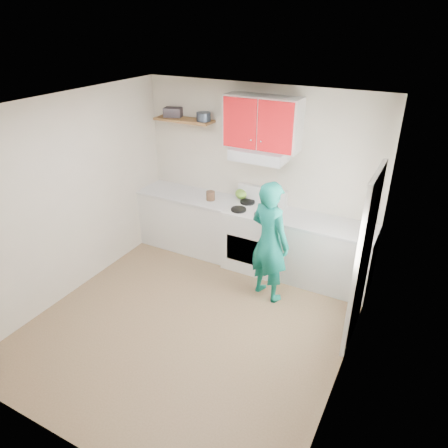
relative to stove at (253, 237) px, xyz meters
The scene contains 21 objects.
floor 1.64m from the stove, 93.63° to the right, with size 3.80×3.80×0.00m, color brown.
ceiling 2.66m from the stove, 93.63° to the right, with size 3.60×3.80×0.04m, color white.
back_wall 0.91m from the stove, 107.10° to the left, with size 3.60×0.04×2.60m, color beige.
front_wall 3.58m from the stove, 91.65° to the right, with size 3.60×0.04×2.60m, color beige.
left_wall 2.61m from the stove, 140.34° to the right, with size 0.04×3.80×2.60m, color beige.
right_wall 2.46m from the stove, 42.81° to the right, with size 0.04×3.80×2.60m, color beige.
door 1.97m from the stove, 27.58° to the right, with size 0.05×0.85×2.05m, color white.
door_glass 2.11m from the stove, 27.97° to the right, with size 0.01×0.55×0.95m, color white.
counter_left 1.14m from the stove, behind, with size 1.52×0.60×0.90m, color silver.
counter_right 1.04m from the stove, ahead, with size 1.32×0.60×0.90m, color silver.
stove is the anchor object (origin of this frame).
range_hood 1.24m from the stove, 90.00° to the left, with size 0.76×0.44×0.15m, color silver.
upper_cabinets 1.67m from the stove, 90.00° to the left, with size 1.02×0.33×0.70m, color red.
shelf 2.01m from the stove, behind, with size 0.90×0.30×0.04m, color brown.
books 2.21m from the stove, behind, with size 0.26×0.19×0.13m, color #3B343B.
tin 1.89m from the stove, 168.82° to the left, with size 0.20×0.20×0.12m, color #333D4C.
kettle 0.68m from the stove, 142.40° to the left, with size 0.19×0.19×0.16m, color #5C8926.
crock 0.88m from the stove, behind, with size 0.13×0.13×0.16m, color #472F1F.
cutting_board 0.85m from the stove, ahead, with size 0.28×0.21×0.02m, color olive.
silicone_mat 1.36m from the stove, ahead, with size 0.33×0.27×0.01m, color red.
person 0.87m from the stove, 51.48° to the right, with size 0.60×0.39×1.64m, color #0A6254.
Camera 1 is at (2.25, -3.41, 3.41)m, focal length 33.42 mm.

